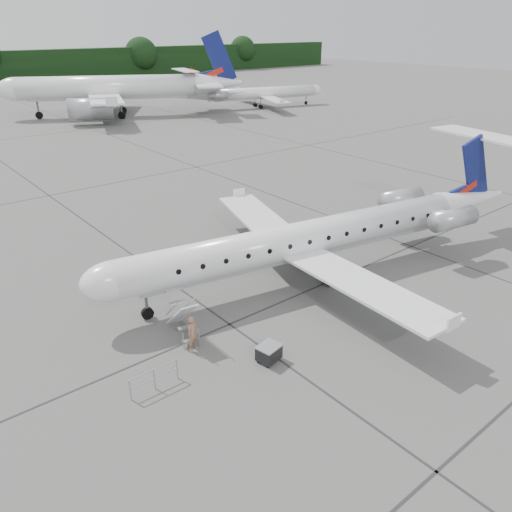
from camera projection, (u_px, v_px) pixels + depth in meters
ground at (347, 300)px, 27.95m from camera, size 320.00×320.00×0.00m
main_regional_jet at (303, 223)px, 28.76m from camera, size 31.65×25.33×7.27m
airstair at (182, 315)px, 24.31m from camera, size 1.30×2.62×2.28m
passenger at (193, 334)px, 23.29m from camera, size 0.74×0.58×1.81m
safety_railing at (154, 379)px, 20.91m from camera, size 2.20×0.09×1.00m
baggage_cart at (269, 353)px, 22.71m from camera, size 1.15×1.00×0.88m
bg_narrowbody at (107, 75)px, 80.79m from camera, size 44.23×39.97×13.01m
bg_regional_right at (263, 87)px, 91.34m from camera, size 31.54×26.17×7.17m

